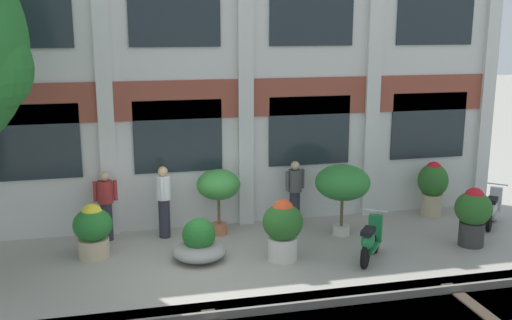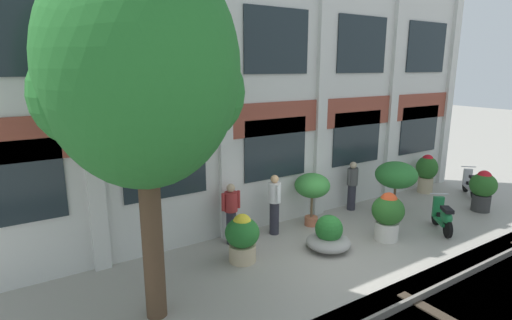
# 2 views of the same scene
# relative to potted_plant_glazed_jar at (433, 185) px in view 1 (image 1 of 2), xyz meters

# --- Properties ---
(ground_plane) EXTENTS (80.00, 80.00, 0.00)m
(ground_plane) POSITION_rel_potted_plant_glazed_jar_xyz_m (-6.38, -2.00, -0.82)
(ground_plane) COLOR #9E998E
(apartment_facade) EXTENTS (16.48, 0.64, 8.07)m
(apartment_facade) POSITION_rel_potted_plant_glazed_jar_xyz_m (-6.38, 0.77, 3.20)
(apartment_facade) COLOR silver
(apartment_facade) RESTS_ON ground
(potted_plant_glazed_jar) EXTENTS (0.76, 0.76, 1.41)m
(potted_plant_glazed_jar) POSITION_rel_potted_plant_glazed_jar_xyz_m (0.00, 0.00, 0.00)
(potted_plant_glazed_jar) COLOR tan
(potted_plant_glazed_jar) RESTS_ON ground
(potted_plant_fluted_column) EXTENTS (0.81, 0.81, 1.33)m
(potted_plant_fluted_column) POSITION_rel_potted_plant_glazed_jar_xyz_m (-0.23, -2.15, -0.06)
(potted_plant_fluted_column) COLOR #333333
(potted_plant_fluted_column) RESTS_ON ground
(potted_plant_wide_bowl) EXTENTS (1.12, 1.12, 0.90)m
(potted_plant_wide_bowl) POSITION_rel_potted_plant_glazed_jar_xyz_m (-6.22, -1.57, -0.48)
(potted_plant_wide_bowl) COLOR gray
(potted_plant_wide_bowl) RESTS_ON ground
(potted_plant_stone_basin) EXTENTS (0.84, 0.84, 1.31)m
(potted_plant_stone_basin) POSITION_rel_potted_plant_glazed_jar_xyz_m (-4.53, -1.98, -0.09)
(potted_plant_stone_basin) COLOR beige
(potted_plant_stone_basin) RESTS_ON ground
(potted_plant_ribbed_drum) EXTENTS (0.81, 0.81, 1.17)m
(potted_plant_ribbed_drum) POSITION_rel_potted_plant_glazed_jar_xyz_m (-8.36, -0.93, -0.19)
(potted_plant_ribbed_drum) COLOR tan
(potted_plant_ribbed_drum) RESTS_ON ground
(potted_plant_terracotta_small) EXTENTS (1.27, 1.27, 1.66)m
(potted_plant_terracotta_small) POSITION_rel_potted_plant_glazed_jar_xyz_m (-2.78, -0.81, 0.41)
(potted_plant_terracotta_small) COLOR beige
(potted_plant_terracotta_small) RESTS_ON ground
(potted_plant_tall_urn) EXTENTS (1.01, 1.01, 1.54)m
(potted_plant_tall_urn) POSITION_rel_potted_plant_glazed_jar_xyz_m (-5.55, -0.12, 0.33)
(potted_plant_tall_urn) COLOR #B76647
(potted_plant_tall_urn) RESTS_ON ground
(scooter_near_curb) EXTENTS (1.01, 1.07, 0.98)m
(scooter_near_curb) POSITION_rel_potted_plant_glazed_jar_xyz_m (0.98, -1.14, -0.38)
(scooter_near_curb) COLOR black
(scooter_near_curb) RESTS_ON ground
(scooter_second_parked) EXTENTS (0.91, 1.15, 0.98)m
(scooter_second_parked) POSITION_rel_potted_plant_glazed_jar_xyz_m (-2.80, -2.48, -0.38)
(scooter_second_parked) COLOR black
(scooter_second_parked) RESTS_ON ground
(resident_by_doorway) EXTENTS (0.34, 0.52, 1.67)m
(resident_by_doorway) POSITION_rel_potted_plant_glazed_jar_xyz_m (-6.81, -0.04, 0.08)
(resident_by_doorway) COLOR #282833
(resident_by_doorway) RESTS_ON ground
(resident_watching_tracks) EXTENTS (0.53, 0.34, 1.61)m
(resident_watching_tracks) POSITION_rel_potted_plant_glazed_jar_xyz_m (-8.09, 0.08, 0.04)
(resident_watching_tracks) COLOR #282833
(resident_watching_tracks) RESTS_ON ground
(resident_near_plants) EXTENTS (0.51, 0.34, 1.58)m
(resident_near_plants) POSITION_rel_potted_plant_glazed_jar_xyz_m (-3.62, 0.18, 0.03)
(resident_near_plants) COLOR #282833
(resident_near_plants) RESTS_ON ground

